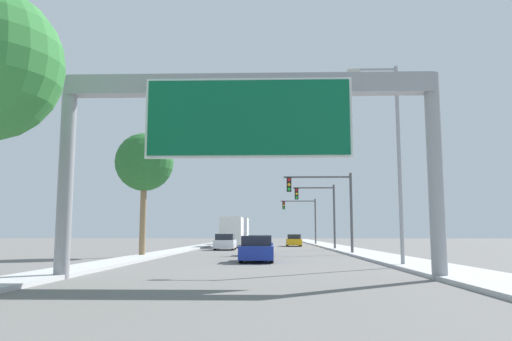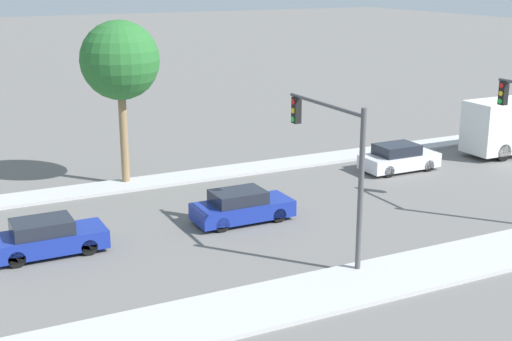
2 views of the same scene
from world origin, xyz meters
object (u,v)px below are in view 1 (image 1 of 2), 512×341
at_px(traffic_light_far_intersection, 304,214).
at_px(truck_box_primary, 232,232).
at_px(palm_tree_background, 144,163).
at_px(car_mid_left, 260,246).
at_px(car_far_right, 294,241).
at_px(traffic_light_near_intersection, 329,198).
at_px(street_lamp_right, 393,148).
at_px(car_near_right, 225,242).
at_px(truck_box_secondary, 239,231).
at_px(sign_gantry, 249,121).
at_px(car_mid_center, 257,249).
at_px(traffic_light_mid_block, 321,206).

bearing_deg(traffic_light_far_intersection, truck_box_primary, -127.07).
bearing_deg(palm_tree_background, car_mid_left, 20.32).
bearing_deg(car_far_right, traffic_light_near_intersection, -86.01).
bearing_deg(traffic_light_near_intersection, car_far_right, 93.99).
bearing_deg(car_mid_left, street_lamp_right, -61.88).
relative_size(car_near_right, palm_tree_background, 0.52).
height_order(traffic_light_near_intersection, traffic_light_far_intersection, traffic_light_far_intersection).
bearing_deg(street_lamp_right, truck_box_secondary, 103.01).
height_order(sign_gantry, car_mid_center, sign_gantry).
height_order(car_mid_left, car_far_right, car_far_right).
distance_m(car_mid_center, car_near_right, 19.68).
bearing_deg(traffic_light_far_intersection, traffic_light_mid_block, -89.22).
xyz_separation_m(car_near_right, traffic_light_far_intersection, (8.75, 20.30, 3.47)).
bearing_deg(traffic_light_near_intersection, car_mid_center, -117.74).
distance_m(sign_gantry, car_mid_left, 19.29).
bearing_deg(traffic_light_mid_block, car_mid_left, -115.80).
height_order(truck_box_secondary, street_lamp_right, street_lamp_right).
bearing_deg(car_far_right, car_near_right, -118.30).
xyz_separation_m(palm_tree_background, street_lamp_right, (14.30, -9.46, -0.69)).
bearing_deg(traffic_light_near_intersection, sign_gantry, -104.19).
relative_size(palm_tree_background, street_lamp_right, 0.86).
distance_m(sign_gantry, traffic_light_near_intersection, 20.78).
distance_m(traffic_light_mid_block, traffic_light_far_intersection, 20.00).
xyz_separation_m(car_mid_left, car_mid_center, (0.00, -8.25, 0.00)).
distance_m(car_mid_left, street_lamp_right, 14.80).
bearing_deg(truck_box_secondary, car_mid_left, -83.63).
distance_m(traffic_light_far_intersection, palm_tree_background, 36.71).
distance_m(truck_box_primary, traffic_light_near_intersection, 20.47).
height_order(car_near_right, traffic_light_far_intersection, traffic_light_far_intersection).
bearing_deg(car_mid_left, traffic_light_near_intersection, 15.62).
bearing_deg(palm_tree_background, truck_box_secondary, 82.96).
xyz_separation_m(car_far_right, traffic_light_far_intersection, (1.75, 7.31, 3.50)).
bearing_deg(traffic_light_mid_block, street_lamp_right, -87.43).
xyz_separation_m(truck_box_primary, traffic_light_near_intersection, (8.58, -18.42, 2.47)).
relative_size(car_mid_left, car_far_right, 0.96).
xyz_separation_m(car_mid_left, truck_box_secondary, (-3.50, 31.33, 1.11)).
height_order(traffic_light_mid_block, street_lamp_right, street_lamp_right).
bearing_deg(palm_tree_background, car_mid_center, -34.92).
relative_size(car_mid_center, traffic_light_mid_block, 0.70).
bearing_deg(car_mid_center, traffic_light_near_intersection, 62.26).
height_order(traffic_light_far_intersection, palm_tree_background, palm_tree_background).
bearing_deg(traffic_light_mid_block, traffic_light_near_intersection, -92.50).
height_order(car_mid_left, palm_tree_background, palm_tree_background).
height_order(truck_box_primary, truck_box_secondary, truck_box_secondary).
relative_size(car_mid_center, traffic_light_near_intersection, 0.71).
distance_m(truck_box_secondary, traffic_light_mid_block, 21.98).
distance_m(truck_box_secondary, traffic_light_far_intersection, 9.07).
distance_m(car_far_right, street_lamp_right, 36.89).
bearing_deg(truck_box_primary, traffic_light_mid_block, -43.02).
bearing_deg(palm_tree_background, traffic_light_far_intersection, 69.28).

